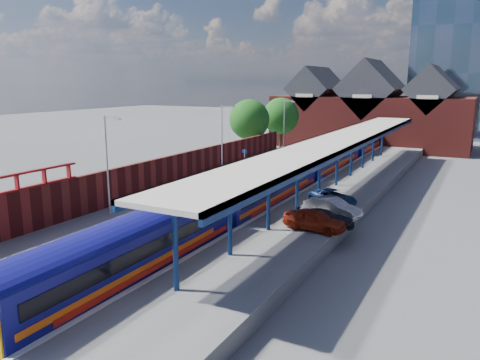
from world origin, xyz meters
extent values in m
plane|color=#5B5B5E|center=(0.00, 30.00, 0.00)|extent=(240.00, 240.00, 0.00)
cube|color=#473D33|center=(0.00, 20.00, 0.03)|extent=(6.00, 76.00, 0.06)
cube|color=slate|center=(-2.22, 20.00, 0.12)|extent=(0.07, 76.00, 0.14)
cube|color=slate|center=(-0.78, 20.00, 0.12)|extent=(0.07, 76.00, 0.14)
cube|color=slate|center=(0.78, 20.00, 0.12)|extent=(0.07, 76.00, 0.14)
cube|color=slate|center=(2.22, 20.00, 0.12)|extent=(0.07, 76.00, 0.14)
cube|color=#565659|center=(-5.50, 20.00, 0.50)|extent=(5.00, 76.00, 1.00)
cube|color=#565659|center=(6.00, 20.00, 0.50)|extent=(6.00, 76.00, 1.00)
cube|color=silver|center=(-3.15, 20.00, 1.02)|extent=(0.30, 76.00, 0.05)
cube|color=silver|center=(3.15, 20.00, 1.02)|extent=(0.30, 76.00, 0.05)
cube|color=yellow|center=(-3.75, 20.00, 1.01)|extent=(0.14, 76.00, 0.01)
cube|color=#0F0E62|center=(1.50, -1.18, 1.90)|extent=(3.04, 16.04, 2.50)
cube|color=#0F0E62|center=(1.50, -1.18, 3.15)|extent=(3.04, 16.04, 0.60)
cube|color=#0F0E62|center=(1.50, 15.42, 1.90)|extent=(3.04, 16.04, 2.50)
cube|color=#0F0E62|center=(1.50, 15.42, 3.15)|extent=(3.04, 16.04, 0.60)
cube|color=#0F0E62|center=(1.50, 32.02, 1.90)|extent=(3.04, 16.04, 2.50)
cube|color=#0F0E62|center=(1.50, 32.02, 3.15)|extent=(3.04, 16.04, 0.60)
cube|color=#0F0E62|center=(1.50, 48.62, 1.90)|extent=(3.04, 16.04, 2.50)
cube|color=#0F0E62|center=(1.50, 48.62, 3.15)|extent=(3.04, 16.04, 0.60)
cube|color=black|center=(0.08, 23.72, 2.35)|extent=(0.04, 60.54, 0.70)
cube|color=#E85A0F|center=(0.07, 23.72, 1.55)|extent=(0.03, 55.27, 0.30)
cube|color=red|center=(0.06, 23.72, 1.30)|extent=(0.03, 55.27, 0.30)
cube|color=black|center=(1.50, -6.78, 0.30)|extent=(2.00, 2.40, 0.60)
cube|color=black|center=(1.50, 54.22, 0.30)|extent=(2.00, 2.40, 0.60)
cylinder|color=#0E2352|center=(5.00, -2.00, 3.10)|extent=(0.24, 0.24, 4.20)
cylinder|color=#0E2352|center=(5.00, 3.00, 3.10)|extent=(0.24, 0.24, 4.20)
cylinder|color=#0E2352|center=(5.00, 8.00, 3.10)|extent=(0.24, 0.24, 4.20)
cylinder|color=#0E2352|center=(5.00, 13.00, 3.10)|extent=(0.24, 0.24, 4.20)
cylinder|color=#0E2352|center=(5.00, 18.00, 3.10)|extent=(0.24, 0.24, 4.20)
cylinder|color=#0E2352|center=(5.00, 23.00, 3.10)|extent=(0.24, 0.24, 4.20)
cylinder|color=#0E2352|center=(5.00, 28.00, 3.10)|extent=(0.24, 0.24, 4.20)
cylinder|color=#0E2352|center=(5.00, 33.00, 3.10)|extent=(0.24, 0.24, 4.20)
cylinder|color=#0E2352|center=(5.00, 38.00, 3.10)|extent=(0.24, 0.24, 4.20)
cylinder|color=#0E2352|center=(5.00, 43.00, 3.10)|extent=(0.24, 0.24, 4.20)
cube|color=beige|center=(5.50, 22.00, 5.35)|extent=(4.50, 52.00, 0.25)
cube|color=#0E2352|center=(3.35, 22.00, 5.20)|extent=(0.20, 52.00, 0.55)
cube|color=#0E2352|center=(7.65, 22.00, 5.20)|extent=(0.20, 52.00, 0.55)
cylinder|color=#A5A8AA|center=(-6.50, 6.00, 4.50)|extent=(0.12, 0.12, 7.00)
cube|color=#A5A8AA|center=(-5.90, 6.00, 7.90)|extent=(1.20, 0.08, 0.08)
cube|color=#A5A8AA|center=(-5.30, 6.00, 7.80)|extent=(0.45, 0.18, 0.12)
cylinder|color=#A5A8AA|center=(-6.50, 22.00, 4.50)|extent=(0.12, 0.12, 7.00)
cube|color=#A5A8AA|center=(-5.90, 22.00, 7.90)|extent=(1.20, 0.08, 0.08)
cube|color=#A5A8AA|center=(-5.30, 22.00, 7.80)|extent=(0.45, 0.18, 0.12)
cylinder|color=#A5A8AA|center=(-6.50, 38.00, 4.50)|extent=(0.12, 0.12, 7.00)
cube|color=#A5A8AA|center=(-5.90, 38.00, 7.90)|extent=(1.20, 0.08, 0.08)
cube|color=#A5A8AA|center=(-5.30, 38.00, 7.80)|extent=(0.45, 0.18, 0.12)
cylinder|color=#A5A8AA|center=(-5.00, 24.00, 2.25)|extent=(0.08, 0.08, 2.50)
cube|color=#0C194C|center=(-5.00, 24.00, 3.30)|extent=(0.55, 0.06, 0.35)
cube|color=maroon|center=(-8.10, 14.00, 2.40)|extent=(0.35, 50.00, 2.80)
cube|color=maroon|center=(-8.10, 0.00, 4.30)|extent=(0.30, 0.12, 1.00)
cube|color=maroon|center=(-8.10, 2.00, 4.30)|extent=(0.30, 0.12, 1.00)
cube|color=maroon|center=(-8.10, 4.00, 4.30)|extent=(0.30, 0.12, 1.00)
cube|color=maroon|center=(0.00, 58.00, 4.00)|extent=(30.00, 12.00, 8.00)
cube|color=#232328|center=(-9.00, 58.00, 9.20)|extent=(7.13, 12.00, 7.13)
cube|color=#232328|center=(0.00, 58.00, 9.20)|extent=(9.16, 12.00, 9.16)
cube|color=#232328|center=(9.00, 58.00, 9.20)|extent=(7.13, 12.00, 7.13)
cube|color=beige|center=(-9.00, 51.95, 8.20)|extent=(2.80, 0.15, 0.50)
cube|color=beige|center=(0.00, 51.95, 8.20)|extent=(2.80, 0.15, 0.50)
cube|color=beige|center=(9.00, 51.95, 8.20)|extent=(2.80, 0.15, 0.50)
cube|color=#456277|center=(10.00, 80.00, 20.00)|extent=(14.00, 14.00, 40.00)
cylinder|color=#382314|center=(-10.50, 36.00, 2.00)|extent=(0.44, 0.44, 4.00)
sphere|color=#194412|center=(-10.50, 36.00, 5.50)|extent=(5.20, 5.20, 5.20)
sphere|color=#194412|center=(-9.70, 35.50, 4.80)|extent=(3.20, 3.20, 3.20)
cylinder|color=#382314|center=(-9.50, 44.00, 2.00)|extent=(0.44, 0.44, 4.00)
sphere|color=#194412|center=(-9.50, 44.00, 5.50)|extent=(5.20, 5.20, 5.20)
sphere|color=#194412|center=(-8.70, 43.50, 4.80)|extent=(3.20, 3.20, 3.20)
imported|color=maroon|center=(7.64, 9.33, 1.68)|extent=(4.15, 2.00, 1.37)
imported|color=#ACACB1|center=(7.75, 12.77, 1.67)|extent=(4.30, 2.34, 1.34)
imported|color=black|center=(7.97, 10.34, 1.56)|extent=(4.09, 2.36, 1.11)
imported|color=navy|center=(6.73, 16.19, 1.56)|extent=(4.45, 3.54, 1.12)
camera|label=1|loc=(16.79, -18.10, 10.26)|focal=35.00mm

